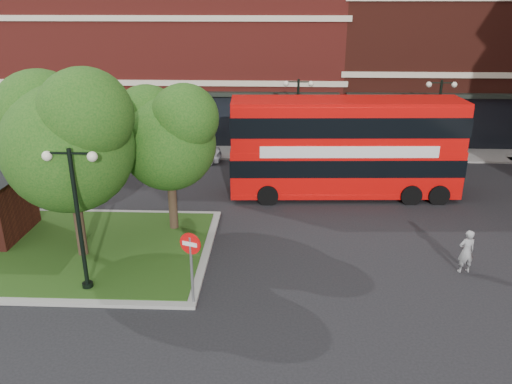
{
  "coord_description": "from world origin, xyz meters",
  "views": [
    {
      "loc": [
        0.8,
        -14.1,
        9.23
      ],
      "look_at": [
        0.01,
        4.51,
        2.0
      ],
      "focal_mm": 35.0,
      "sensor_mm": 36.0,
      "label": 1
    }
  ],
  "objects_px": {
    "bus": "(345,141)",
    "car_white": "(398,148)",
    "woman": "(466,251)",
    "car_silver": "(185,150)"
  },
  "relations": [
    {
      "from": "bus",
      "to": "car_white",
      "type": "bearing_deg",
      "value": 54.34
    },
    {
      "from": "woman",
      "to": "car_white",
      "type": "relative_size",
      "value": 0.43
    },
    {
      "from": "woman",
      "to": "car_white",
      "type": "xyz_separation_m",
      "value": [
        0.73,
        14.0,
        -0.2
      ]
    },
    {
      "from": "car_silver",
      "to": "car_white",
      "type": "distance_m",
      "value": 13.12
    },
    {
      "from": "bus",
      "to": "car_silver",
      "type": "height_order",
      "value": "bus"
    },
    {
      "from": "woman",
      "to": "car_silver",
      "type": "relative_size",
      "value": 0.38
    },
    {
      "from": "woman",
      "to": "bus",
      "type": "bearing_deg",
      "value": -75.58
    },
    {
      "from": "bus",
      "to": "car_white",
      "type": "height_order",
      "value": "bus"
    },
    {
      "from": "bus",
      "to": "car_white",
      "type": "xyz_separation_m",
      "value": [
        4.23,
        6.53,
        -2.15
      ]
    },
    {
      "from": "woman",
      "to": "car_white",
      "type": "distance_m",
      "value": 14.02
    }
  ]
}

